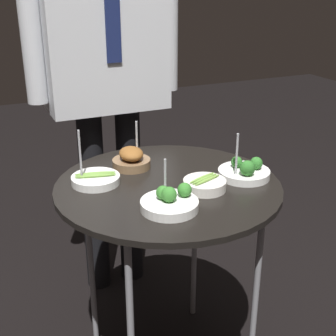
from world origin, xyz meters
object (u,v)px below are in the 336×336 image
Objects in this scene: bowl_asparagus_back_right at (205,184)px; waiter_figure at (105,49)px; bowl_broccoli_back_left at (245,171)px; bowl_asparagus_near_rim at (95,179)px; serving_cart at (168,198)px; bowl_roast_front_left at (131,159)px; bowl_broccoli_front_center at (170,202)px.

waiter_figure is (-0.09, 0.64, 0.31)m from bowl_asparagus_back_right.
bowl_asparagus_near_rim reaches higher than bowl_broccoli_back_left.
bowl_roast_front_left is at bearing 108.84° from serving_cart.
bowl_asparagus_near_rim reaches higher than bowl_roast_front_left.
bowl_asparagus_near_rim is (-0.28, 0.17, -0.00)m from bowl_asparagus_back_right.
bowl_asparagus_near_rim is at bearing 118.92° from bowl_broccoli_front_center.
bowl_broccoli_back_left is at bearing -13.62° from serving_cart.
bowl_broccoli_back_left is at bearing -18.79° from bowl_asparagus_near_rim.
bowl_broccoli_back_left reaches higher than serving_cart.
serving_cart is at bearing 133.65° from bowl_asparagus_back_right.
bowl_broccoli_back_left is at bearing -37.28° from bowl_roast_front_left.
waiter_figure reaches higher than serving_cart.
bowl_asparagus_near_rim reaches higher than serving_cart.
serving_cart is 4.51× the size of bowl_broccoli_front_center.
bowl_roast_front_left is 0.49m from waiter_figure.
bowl_broccoli_front_center is 0.92× the size of bowl_asparagus_near_rim.
bowl_roast_front_left is 0.09× the size of waiter_figure.
bowl_roast_front_left is (-0.06, 0.16, 0.08)m from serving_cart.
bowl_asparagus_back_right is (0.08, -0.08, 0.07)m from serving_cart.
bowl_roast_front_left is 0.28m from bowl_asparagus_back_right.
bowl_broccoli_front_center reaches higher than serving_cart.
bowl_asparagus_back_right is at bearing -61.30° from bowl_roast_front_left.
bowl_roast_front_left reaches higher than bowl_asparagus_back_right.
bowl_broccoli_front_center is (-0.06, -0.15, 0.07)m from serving_cart.
bowl_asparagus_back_right is at bearing -170.29° from bowl_broccoli_back_left.
serving_cart is 0.23m from bowl_asparagus_near_rim.
bowl_asparagus_near_rim is at bearing 155.50° from serving_cart.
bowl_asparagus_near_rim is (-0.20, 0.09, 0.06)m from serving_cart.
bowl_asparagus_near_rim is (-0.14, 0.24, -0.01)m from bowl_broccoli_front_center.
bowl_broccoli_front_center is at bearing -161.97° from bowl_broccoli_back_left.
waiter_figure reaches higher than bowl_roast_front_left.
bowl_asparagus_near_rim is at bearing 161.21° from bowl_broccoli_back_left.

